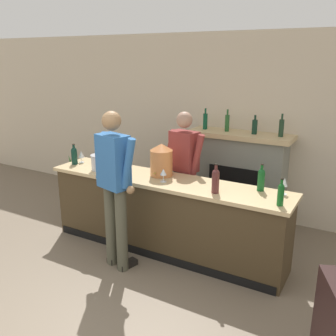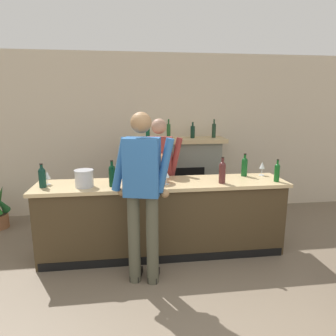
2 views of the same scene
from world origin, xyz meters
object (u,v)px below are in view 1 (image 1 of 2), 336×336
wine_bottle_rose_blush (118,163)px  potted_plant_corner (79,177)px  person_bartender (184,169)px  copper_dispenser (161,160)px  wine_bottle_port_short (74,155)px  wine_bottle_chardonnay_pale (216,180)px  wine_bottle_burgundy_dark (261,179)px  wine_glass_near_bucket (81,155)px  wine_glass_front_right (163,173)px  fireplace_stone (238,176)px  wine_glass_back_row (284,183)px  ice_bucket_steel (99,162)px  person_customer (115,184)px  wine_bottle_cabernet_heavy (281,193)px

wine_bottle_rose_blush → potted_plant_corner: bearing=146.7°
person_bartender → wine_bottle_rose_blush: person_bartender is taller
copper_dispenser → wine_bottle_rose_blush: 0.55m
wine_bottle_rose_blush → wine_bottle_port_short: bearing=175.3°
wine_bottle_chardonnay_pale → wine_bottle_burgundy_dark: (0.41, 0.32, -0.01)m
wine_bottle_port_short → wine_glass_near_bucket: bearing=76.3°
wine_bottle_chardonnay_pale → wine_glass_front_right: size_ratio=2.06×
person_bartender → wine_bottle_rose_blush: bearing=-135.9°
potted_plant_corner → copper_dispenser: 2.72m
fireplace_stone → wine_glass_back_row: bearing=-52.4°
fireplace_stone → wine_bottle_port_short: bearing=-143.0°
person_bartender → wine_glass_near_bucket: person_bartender is taller
ice_bucket_steel → wine_glass_front_right: bearing=-0.3°
copper_dispenser → fireplace_stone: bearing=65.7°
wine_bottle_port_short → potted_plant_corner: bearing=132.3°
person_customer → wine_bottle_chardonnay_pale: person_customer is taller
copper_dispenser → wine_bottle_chardonnay_pale: 0.87m
wine_bottle_port_short → wine_glass_near_bucket: (0.03, 0.11, -0.02)m
person_bartender → potted_plant_corner: bearing=165.9°
wine_glass_near_bucket → wine_bottle_rose_blush: bearing=-12.7°
wine_glass_near_bucket → fireplace_stone: bearing=35.2°
ice_bucket_steel → wine_bottle_cabernet_heavy: (2.37, -0.06, 0.02)m
ice_bucket_steel → wine_glass_near_bucket: ice_bucket_steel is taller
person_customer → ice_bucket_steel: bearing=140.9°
potted_plant_corner → person_bartender: 2.65m
wine_bottle_burgundy_dark → wine_bottle_port_short: bearing=-175.0°
ice_bucket_steel → wine_glass_back_row: bearing=6.7°
wine_glass_near_bucket → wine_bottle_burgundy_dark: bearing=2.6°
wine_glass_back_row → wine_glass_near_bucket: wine_glass_back_row is taller
person_customer → copper_dispenser: 0.76m
ice_bucket_steel → wine_bottle_cabernet_heavy: wine_bottle_cabernet_heavy is taller
person_bartender → wine_bottle_rose_blush: 0.88m
potted_plant_corner → wine_glass_near_bucket: size_ratio=4.32×
wine_glass_near_bucket → wine_bottle_chardonnay_pale: bearing=-5.5°
wine_bottle_rose_blush → wine_bottle_burgundy_dark: wine_bottle_rose_blush is taller
wine_bottle_chardonnay_pale → copper_dispenser: bearing=163.4°
potted_plant_corner → wine_bottle_burgundy_dark: bearing=-14.5°
fireplace_stone → copper_dispenser: 1.47m
person_customer → wine_bottle_rose_blush: bearing=122.8°
person_bartender → person_customer: bearing=-104.5°
wine_glass_near_bucket → wine_bottle_cabernet_heavy: bearing=-4.4°
person_customer → copper_dispenser: person_customer is taller
fireplace_stone → wine_bottle_burgundy_dark: fireplace_stone is taller
wine_bottle_burgundy_dark → wine_glass_front_right: wine_bottle_burgundy_dark is taller
person_customer → wine_glass_front_right: 0.62m
person_bartender → wine_glass_back_row: person_bartender is taller
wine_bottle_chardonnay_pale → wine_glass_back_row: (0.66, 0.32, -0.02)m
ice_bucket_steel → wine_glass_near_bucket: (-0.46, 0.16, 0.01)m
person_customer → wine_bottle_rose_blush: size_ratio=5.82×
wine_glass_back_row → wine_bottle_cabernet_heavy: bearing=-82.8°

